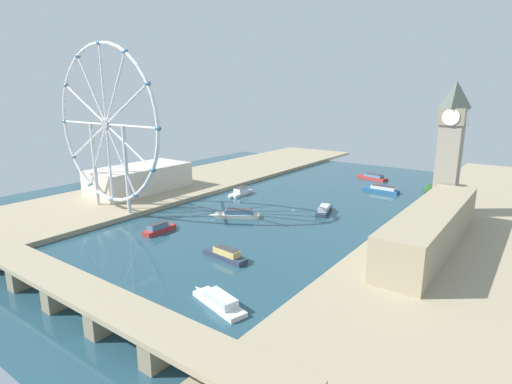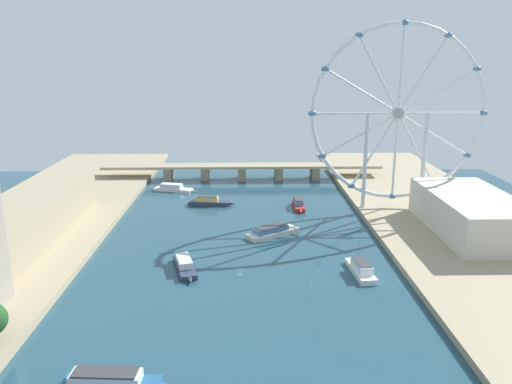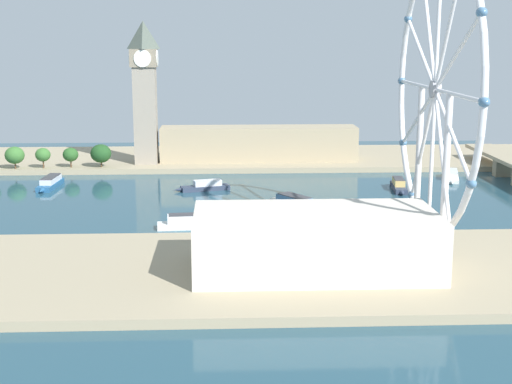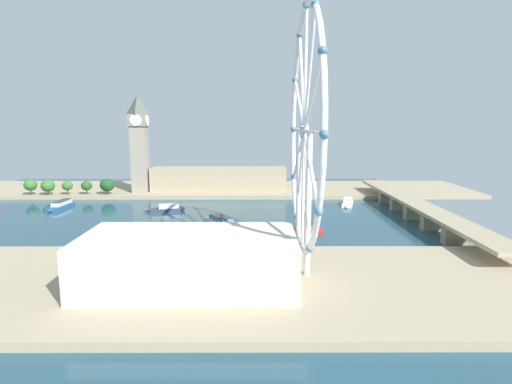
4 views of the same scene
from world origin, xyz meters
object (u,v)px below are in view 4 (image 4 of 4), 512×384
object	(u,v)px
ferris_wheel	(304,133)
tour_boat_6	(167,209)
clock_tower	(139,142)
parliament_block	(219,179)
river_bridge	(416,207)
tour_boat_2	(348,202)
tour_boat_4	(222,222)
tour_boat_0	(305,229)
tour_boat_3	(61,205)
tour_boat_1	(306,209)
tour_boat_7	(126,237)
riverside_hall	(190,260)

from	to	relation	value
ferris_wheel	tour_boat_6	xyz separation A→B (m)	(-115.77, -84.19, -56.70)
ferris_wheel	tour_boat_6	world-z (taller)	ferris_wheel
clock_tower	parliament_block	xyz separation A→B (m)	(-8.09, 67.59, -33.07)
clock_tower	river_bridge	size ratio (longest dim) A/B	0.39
clock_tower	river_bridge	world-z (taller)	clock_tower
tour_boat_2	tour_boat_4	bearing A→B (deg)	-39.39
tour_boat_0	tour_boat_3	xyz separation A→B (m)	(-71.14, -173.55, 0.13)
parliament_block	tour_boat_0	distance (m)	148.77
clock_tower	tour_boat_1	bearing A→B (deg)	62.44
parliament_block	tour_boat_4	distance (m)	117.65
tour_boat_7	tour_boat_0	bearing A→B (deg)	4.99
tour_boat_2	tour_boat_6	size ratio (longest dim) A/B	1.08
tour_boat_0	tour_boat_4	distance (m)	52.62
ferris_wheel	tour_boat_2	world-z (taller)	ferris_wheel
tour_boat_7	tour_boat_4	bearing A→B (deg)	31.42
parliament_block	tour_boat_1	world-z (taller)	parliament_block
tour_boat_6	tour_boat_7	world-z (taller)	tour_boat_7
tour_boat_3	tour_boat_4	size ratio (longest dim) A/B	1.05
tour_boat_0	tour_boat_2	size ratio (longest dim) A/B	0.77
river_bridge	tour_boat_2	bearing A→B (deg)	-144.60
clock_tower	ferris_wheel	xyz separation A→B (m)	(182.92, 120.58, 12.43)
ferris_wheel	tour_boat_7	size ratio (longest dim) A/B	3.73
tour_boat_1	tour_boat_7	xyz separation A→B (m)	(72.86, -105.12, 0.00)
tour_boat_1	tour_boat_6	distance (m)	99.77
tour_boat_3	parliament_block	bearing A→B (deg)	123.26
tour_boat_0	tour_boat_2	world-z (taller)	tour_boat_0
tour_boat_0	river_bridge	bearing A→B (deg)	-156.13
riverside_hall	tour_boat_2	distance (m)	193.83
parliament_block	tour_boat_7	world-z (taller)	parliament_block
tour_boat_6	tour_boat_7	distance (m)	76.93
parliament_block	river_bridge	distance (m)	170.87
clock_tower	tour_boat_1	world-z (taller)	clock_tower
clock_tower	tour_boat_1	distance (m)	159.69
tour_boat_7	tour_boat_3	bearing A→B (deg)	126.05
ferris_wheel	river_bridge	world-z (taller)	ferris_wheel
tour_boat_0	tour_boat_4	world-z (taller)	tour_boat_0
clock_tower	tour_boat_3	xyz separation A→B (m)	(55.99, -44.90, -43.95)
tour_boat_1	tour_boat_3	xyz separation A→B (m)	(-15.04, -180.98, 0.04)
tour_boat_7	tour_boat_2	bearing A→B (deg)	30.78
parliament_block	river_bridge	size ratio (longest dim) A/B	0.56
clock_tower	tour_boat_4	distance (m)	141.47
tour_boat_2	tour_boat_4	world-z (taller)	tour_boat_4
riverside_hall	tour_boat_4	distance (m)	103.28
tour_boat_4	parliament_block	bearing A→B (deg)	152.15
tour_boat_0	tour_boat_1	xyz separation A→B (m)	(-56.10, 7.43, 0.08)
river_bridge	tour_boat_4	size ratio (longest dim) A/B	6.78
tour_boat_1	riverside_hall	bearing A→B (deg)	-17.51
tour_boat_1	tour_boat_4	bearing A→B (deg)	-50.74
tour_boat_7	riverside_hall	bearing A→B (deg)	-61.11
tour_boat_0	tour_boat_4	xyz separation A→B (m)	(-18.68, -49.20, 0.01)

